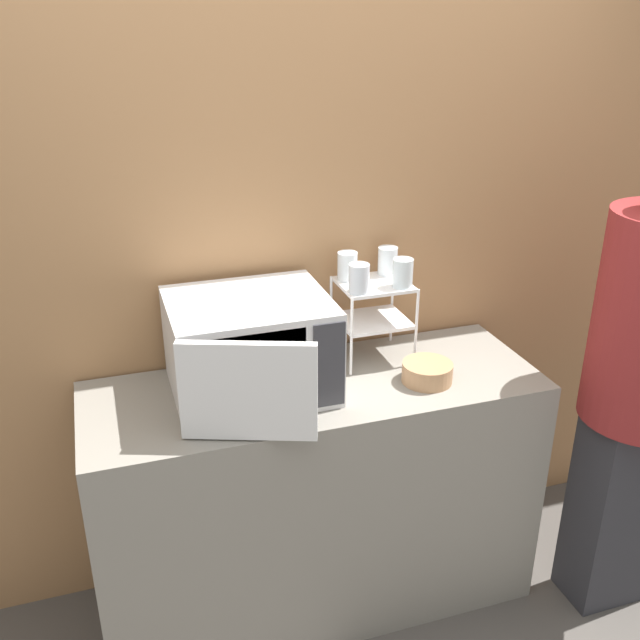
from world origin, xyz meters
name	(u,v)px	position (x,y,z in m)	size (l,w,h in m)	color
wall_back	(288,254)	(0.00, 0.60, 1.30)	(8.00, 0.06, 2.60)	#9E7047
counter	(316,495)	(0.00, 0.28, 0.46)	(1.58, 0.56, 0.93)	gray
microwave	(250,348)	(-0.22, 0.31, 1.09)	(0.53, 0.60, 0.33)	silver
dish_rack	(373,304)	(0.26, 0.42, 1.14)	(0.26, 0.23, 0.29)	white
glass_front_left	(359,278)	(0.18, 0.35, 1.27)	(0.07, 0.07, 0.10)	silver
glass_back_right	(388,261)	(0.34, 0.49, 1.27)	(0.07, 0.07, 0.10)	silver
glass_front_right	(403,273)	(0.34, 0.36, 1.27)	(0.07, 0.07, 0.10)	silver
glass_back_left	(347,266)	(0.19, 0.48, 1.27)	(0.07, 0.07, 0.10)	silver
bowl	(427,373)	(0.37, 0.19, 0.96)	(0.17, 0.17, 0.07)	#AD7F56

